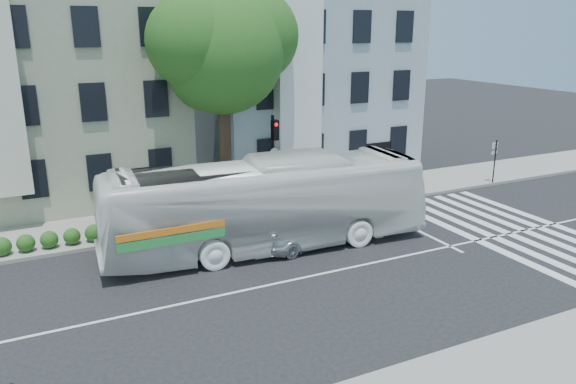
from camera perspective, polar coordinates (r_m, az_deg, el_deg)
ground at (r=20.37m, az=2.23°, el=-8.57°), size 120.00×120.00×0.00m
sidewalk_far at (r=27.14m, az=-5.80°, el=-1.95°), size 80.00×4.00×0.15m
building_left at (r=31.41m, az=-23.01°, el=9.50°), size 12.00×10.00×11.00m
building_right at (r=35.13m, az=0.76°, el=11.39°), size 12.00×10.00×11.00m
street_tree at (r=26.49m, az=-6.75°, el=14.67°), size 7.30×5.90×11.10m
bus at (r=22.33m, az=-2.17°, el=-1.23°), size 4.02×13.33×3.66m
sedan at (r=22.77m, az=1.86°, el=-4.09°), size 2.31×4.48×1.24m
hedge at (r=24.35m, az=-19.11°, el=-3.94°), size 8.23×3.85×0.70m
traffic_signal at (r=26.55m, az=-1.45°, el=4.27°), size 0.48×0.55×4.65m
fire_hydrant at (r=31.96m, az=9.88°, el=1.54°), size 0.41×0.24×0.72m
far_sign_pole at (r=33.39m, az=20.26°, el=3.50°), size 0.44×0.19×2.44m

